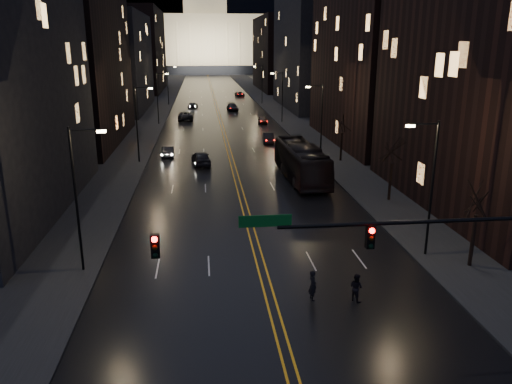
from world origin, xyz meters
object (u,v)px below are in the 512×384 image
object	(u,v)px
traffic_signal	(423,246)
pedestrian_a	(313,285)
oncoming_car_a	(201,158)
oncoming_car_b	(168,151)
receding_car_a	(268,138)
bus	(301,162)
pedestrian_b	(356,287)

from	to	relation	value
traffic_signal	pedestrian_a	distance (m)	7.49
oncoming_car_a	oncoming_car_b	xyz separation A→B (m)	(-4.13, 4.85, -0.14)
traffic_signal	receding_car_a	size ratio (longest dim) A/B	4.04
oncoming_car_b	receding_car_a	distance (m)	15.86
receding_car_a	pedestrian_a	xyz separation A→B (m)	(-3.69, -45.91, 0.16)
bus	pedestrian_b	xyz separation A→B (m)	(-2.05, -25.82, -1.07)
pedestrian_b	bus	bearing A→B (deg)	-37.73
receding_car_a	oncoming_car_a	bearing A→B (deg)	-122.41
traffic_signal	oncoming_car_b	size ratio (longest dim) A/B	4.16
traffic_signal	bus	distance (m)	30.64
bus	oncoming_car_b	distance (m)	19.17
pedestrian_a	oncoming_car_b	bearing A→B (deg)	3.06
bus	pedestrian_a	size ratio (longest dim) A/B	7.72
oncoming_car_b	bus	bearing A→B (deg)	136.94
bus	pedestrian_b	world-z (taller)	bus
traffic_signal	pedestrian_a	bearing A→B (deg)	125.98
bus	receding_car_a	distance (m)	20.49
oncoming_car_a	pedestrian_a	size ratio (longest dim) A/B	2.79
pedestrian_a	traffic_signal	bearing A→B (deg)	-155.79
bus	pedestrian_a	xyz separation A→B (m)	(-4.38, -25.46, -1.00)
receding_car_a	pedestrian_b	distance (m)	46.29
bus	receding_car_a	xyz separation A→B (m)	(-0.69, 20.45, -1.17)
receding_car_a	pedestrian_b	bearing A→B (deg)	-87.03
traffic_signal	pedestrian_b	size ratio (longest dim) A/B	10.79
oncoming_car_b	oncoming_car_a	bearing A→B (deg)	128.29
traffic_signal	bus	size ratio (longest dim) A/B	1.29
oncoming_car_a	oncoming_car_b	bearing A→B (deg)	-56.08
traffic_signal	pedestrian_a	world-z (taller)	traffic_signal
traffic_signal	pedestrian_a	size ratio (longest dim) A/B	9.94
receding_car_a	pedestrian_b	xyz separation A→B (m)	(-1.36, -46.27, 0.10)
bus	oncoming_car_b	xyz separation A→B (m)	(-14.45, 12.55, -1.19)
receding_car_a	pedestrian_b	world-z (taller)	pedestrian_b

